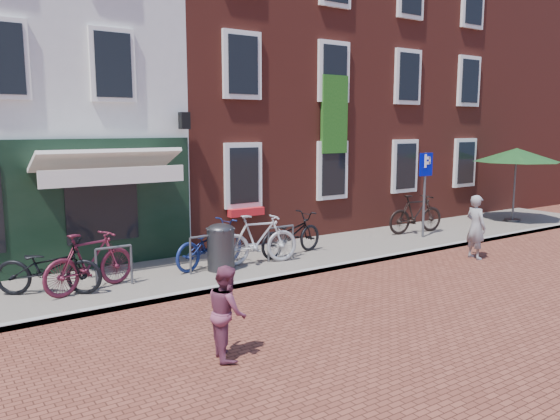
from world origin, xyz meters
TOP-DOWN VIEW (x-y plane):
  - ground at (0.00, 0.00)m, footprint 80.00×80.00m
  - sidewalk at (1.00, 1.50)m, footprint 24.00×3.00m
  - building_brick_mid at (2.00, 7.00)m, footprint 6.00×8.00m
  - building_brick_right at (8.00, 7.00)m, footprint 6.00×8.00m
  - filler_right at (14.50, 7.00)m, footprint 7.00×8.00m
  - litter_bin at (-1.13, 1.16)m, footprint 0.61×0.61m
  - parking_sign at (5.42, 1.15)m, footprint 0.50×0.07m
  - parasol at (10.00, 1.30)m, footprint 2.78×2.78m
  - woman at (4.82, -1.05)m, footprint 0.46×0.63m
  - boy at (-3.16, -2.84)m, footprint 0.65×0.76m
  - bicycle_0 at (-4.68, 1.39)m, footprint 2.07×1.64m
  - bicycle_1 at (-3.97, 1.19)m, footprint 2.01×1.09m
  - bicycle_2 at (-1.21, 1.56)m, footprint 2.11×1.24m
  - bicycle_3 at (-0.15, 1.17)m, footprint 2.01×0.91m
  - bicycle_4 at (0.99, 1.47)m, footprint 2.09×1.04m
  - bicycle_5 at (5.72, 1.71)m, footprint 2.00×0.82m

SIDE VIEW (x-z plane):
  - ground at x=0.00m, z-range 0.00..0.00m
  - sidewalk at x=1.00m, z-range 0.00..0.10m
  - bicycle_0 at x=-4.68m, z-range 0.10..1.15m
  - bicycle_2 at x=-1.21m, z-range 0.10..1.15m
  - bicycle_4 at x=0.99m, z-range 0.10..1.15m
  - boy at x=-3.16m, z-range 0.00..1.34m
  - litter_bin at x=-1.13m, z-range 0.12..1.24m
  - bicycle_1 at x=-3.97m, z-range 0.10..1.26m
  - bicycle_3 at x=-0.15m, z-range 0.10..1.26m
  - bicycle_5 at x=5.72m, z-range 0.10..1.26m
  - woman at x=4.82m, z-range 0.00..1.60m
  - parking_sign at x=5.42m, z-range 0.56..3.00m
  - parasol at x=10.00m, z-range 1.14..3.69m
  - filler_right at x=14.50m, z-range 0.00..9.00m
  - building_brick_mid at x=2.00m, z-range 0.00..10.00m
  - building_brick_right at x=8.00m, z-range 0.00..10.00m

